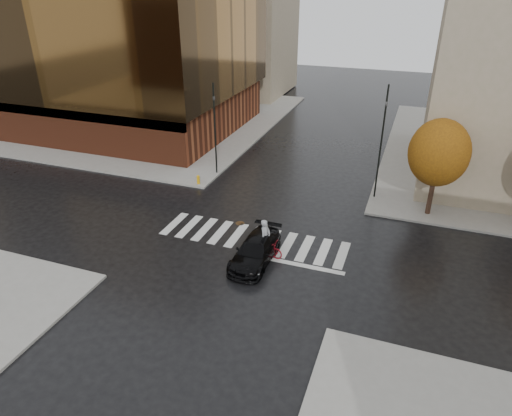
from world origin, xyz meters
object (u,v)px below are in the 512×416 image
(traffic_light_nw, at_px, (215,124))
(traffic_light_ne, at_px, (382,134))
(fire_hydrant, at_px, (198,179))
(cyclist, at_px, (266,244))
(sedan, at_px, (255,251))

(traffic_light_nw, bearing_deg, traffic_light_ne, 76.88)
(traffic_light_nw, height_order, fire_hydrant, traffic_light_nw)
(traffic_light_nw, bearing_deg, fire_hydrant, -21.51)
(cyclist, xyz_separation_m, fire_hydrant, (-8.07, 7.50, -0.24))
(fire_hydrant, bearing_deg, cyclist, -42.91)
(sedan, relative_size, traffic_light_ne, 0.59)
(traffic_light_ne, bearing_deg, fire_hydrant, 10.19)
(sedan, height_order, cyclist, cyclist)
(cyclist, xyz_separation_m, traffic_light_ne, (4.94, 9.80, 4.05))
(traffic_light_nw, xyz_separation_m, traffic_light_ne, (12.60, -0.20, 0.60))
(traffic_light_nw, bearing_deg, sedan, 21.81)
(traffic_light_ne, bearing_deg, traffic_light_nw, -0.74)
(sedan, distance_m, fire_hydrant, 11.32)
(sedan, height_order, traffic_light_ne, traffic_light_ne)
(cyclist, height_order, fire_hydrant, cyclist)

